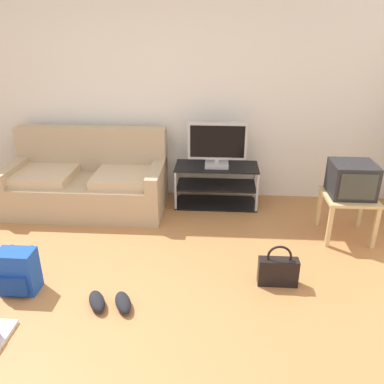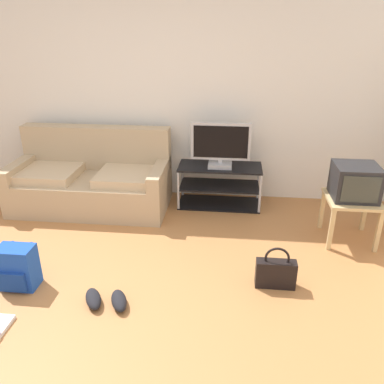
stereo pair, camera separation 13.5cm
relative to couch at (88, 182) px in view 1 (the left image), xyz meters
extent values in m
cube|color=#B27542|center=(0.67, -1.93, -0.33)|extent=(9.00, 9.80, 0.02)
cube|color=silver|center=(0.67, 0.52, 1.03)|extent=(9.00, 0.10, 2.70)
cube|color=tan|center=(0.00, -0.06, -0.13)|extent=(1.81, 0.86, 0.39)
cube|color=tan|center=(0.00, 0.27, 0.33)|extent=(1.81, 0.20, 0.52)
cube|color=tan|center=(-0.83, -0.06, 0.15)|extent=(0.14, 0.86, 0.17)
cube|color=tan|center=(0.83, -0.06, 0.15)|extent=(0.14, 0.86, 0.17)
cube|color=#CBAF89|center=(-0.50, -0.12, 0.11)|extent=(0.72, 0.60, 0.10)
cube|color=#CBAF89|center=(0.50, -0.12, 0.11)|extent=(0.72, 0.60, 0.10)
cube|color=black|center=(1.51, 0.17, 0.17)|extent=(0.98, 0.43, 0.02)
cube|color=black|center=(1.51, 0.17, -0.07)|extent=(0.94, 0.41, 0.02)
cube|color=black|center=(1.51, 0.17, -0.31)|extent=(0.98, 0.43, 0.02)
cylinder|color=#B7B7BC|center=(1.04, -0.03, -0.07)|extent=(0.03, 0.03, 0.50)
cylinder|color=#B7B7BC|center=(1.99, -0.03, -0.07)|extent=(0.03, 0.03, 0.50)
cylinder|color=#B7B7BC|center=(1.04, 0.37, -0.07)|extent=(0.03, 0.03, 0.50)
cylinder|color=#B7B7BC|center=(1.99, 0.37, -0.07)|extent=(0.03, 0.03, 0.50)
cube|color=#B2B2B7|center=(1.51, 0.15, 0.20)|extent=(0.27, 0.22, 0.05)
cube|color=#B2B2B7|center=(1.51, 0.15, 0.25)|extent=(0.05, 0.04, 0.04)
cube|color=#B2B2B7|center=(1.51, 0.15, 0.48)|extent=(0.68, 0.04, 0.43)
cube|color=black|center=(1.51, 0.13, 0.48)|extent=(0.62, 0.01, 0.37)
cube|color=tan|center=(2.85, -0.52, 0.13)|extent=(0.50, 0.50, 0.03)
cube|color=tan|center=(2.63, -0.74, -0.11)|extent=(0.04, 0.04, 0.43)
cube|color=tan|center=(3.07, -0.74, -0.11)|extent=(0.04, 0.04, 0.43)
cube|color=tan|center=(2.63, -0.31, -0.11)|extent=(0.04, 0.04, 0.43)
cube|color=tan|center=(3.07, -0.31, -0.11)|extent=(0.04, 0.04, 0.43)
cube|color=#232326|center=(2.85, -0.50, 0.31)|extent=(0.42, 0.39, 0.33)
cube|color=#333833|center=(2.85, -0.70, 0.31)|extent=(0.34, 0.01, 0.26)
cube|color=blue|center=(-0.09, -1.62, -0.13)|extent=(0.30, 0.19, 0.37)
cube|color=navy|center=(-0.09, -1.73, -0.20)|extent=(0.23, 0.04, 0.16)
cylinder|color=navy|center=(-0.17, -1.50, -0.12)|extent=(0.04, 0.04, 0.30)
cylinder|color=navy|center=(0.00, -1.50, -0.12)|extent=(0.04, 0.04, 0.30)
cube|color=black|center=(2.05, -1.40, -0.20)|extent=(0.33, 0.11, 0.24)
torus|color=black|center=(2.05, -1.40, -0.05)|extent=(0.21, 0.02, 0.21)
ellipsoid|color=black|center=(0.60, -1.78, -0.28)|extent=(0.23, 0.29, 0.09)
ellipsoid|color=black|center=(0.81, -1.78, -0.28)|extent=(0.21, 0.29, 0.09)
camera|label=1|loc=(1.51, -4.19, 1.74)|focal=36.60mm
camera|label=2|loc=(1.64, -4.18, 1.74)|focal=36.60mm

